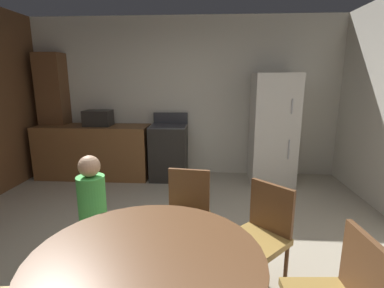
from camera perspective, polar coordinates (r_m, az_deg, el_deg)
name	(u,v)px	position (r m, az deg, el deg)	size (l,w,h in m)	color
ground_plane	(157,275)	(2.75, -7.00, -24.56)	(14.00, 14.00, 0.00)	#A89E89
wall_back	(185,98)	(5.09, -1.42, 9.23)	(5.58, 0.12, 2.70)	beige
kitchen_counter	(94,151)	(5.21, -18.91, -1.41)	(1.90, 0.60, 0.90)	brown
pantry_column	(55,115)	(5.59, -25.62, 5.20)	(0.44, 0.36, 2.10)	brown
oven_range	(169,152)	(4.87, -4.62, -1.51)	(0.60, 0.60, 1.10)	black
refrigerator	(273,129)	(4.79, 15.85, 2.86)	(0.68, 0.68, 1.76)	silver
microwave	(98,118)	(5.07, -18.22, 4.94)	(0.44, 0.32, 0.26)	black
dining_table	(148,281)	(1.72, -8.81, -25.42)	(1.25, 1.25, 0.76)	brown
chair_north	(187,213)	(2.63, -1.07, -13.51)	(0.45, 0.45, 0.87)	brown
chair_northeast	(262,232)	(2.39, 13.72, -16.71)	(0.57, 0.57, 0.87)	brown
person_child	(93,216)	(2.52, -19.09, -13.50)	(0.31, 0.31, 1.09)	#3D4C84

